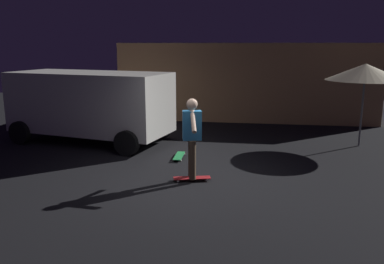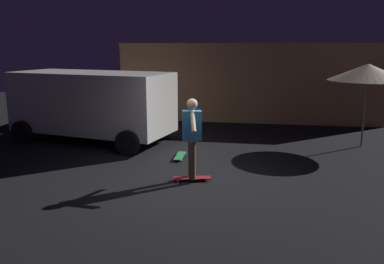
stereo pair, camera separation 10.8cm
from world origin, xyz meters
name	(u,v)px [view 1 (the left image)]	position (x,y,z in m)	size (l,w,h in m)	color
ground_plane	(184,182)	(0.00, 0.00, 0.00)	(28.00, 28.00, 0.00)	black
low_building	(246,80)	(1.03, 8.27, 1.43)	(9.47, 3.21, 2.86)	#AD7F56
parked_van	(90,102)	(-3.32, 3.12, 1.16)	(4.90, 3.02, 2.03)	silver
patio_umbrella	(365,72)	(4.35, 3.78, 2.07)	(2.10, 2.10, 2.30)	slate
skateboard_ridden	(192,178)	(0.15, 0.12, 0.06)	(0.81, 0.39, 0.07)	#AD1E23
skateboard_spare	(179,156)	(-0.44, 1.76, 0.06)	(0.24, 0.79, 0.07)	green
skater	(192,133)	(0.15, 0.12, 1.04)	(0.42, 0.97, 1.67)	brown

